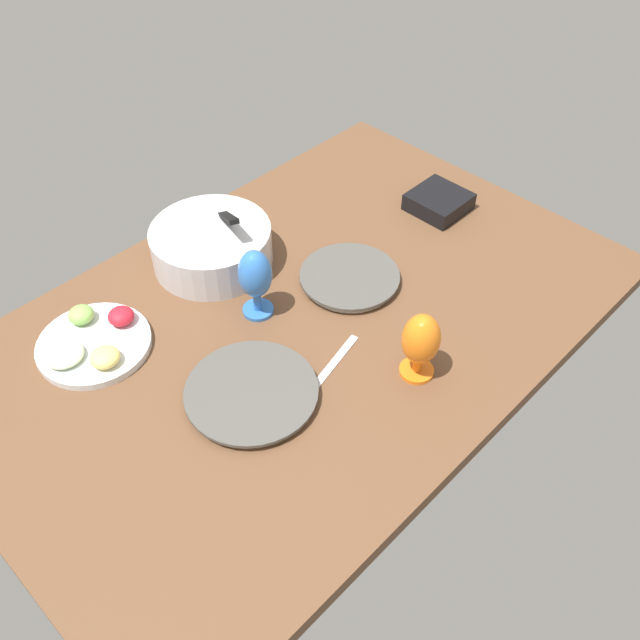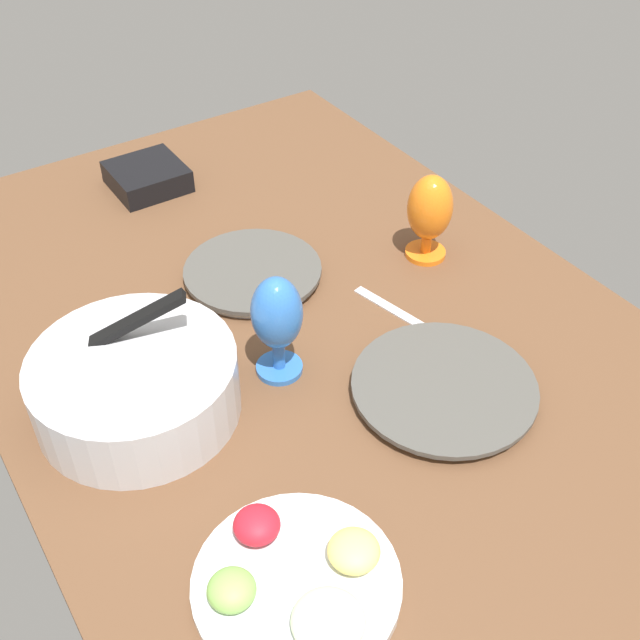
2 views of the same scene
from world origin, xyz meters
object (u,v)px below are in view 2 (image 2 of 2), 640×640
at_px(fruit_platter, 297,581).
at_px(square_bowl_black, 147,176).
at_px(mixing_bowl, 135,383).
at_px(hurricane_glass_blue, 277,317).
at_px(dinner_plate_right, 253,273).
at_px(hurricane_glass_orange, 430,211).
at_px(dinner_plate_left, 444,389).

height_order(fruit_platter, square_bowl_black, fruit_platter).
height_order(mixing_bowl, hurricane_glass_blue, hurricane_glass_blue).
distance_m(dinner_plate_right, hurricane_glass_orange, 0.35).
distance_m(dinner_plate_right, square_bowl_black, 0.41).
bearing_deg(dinner_plate_left, fruit_platter, 113.10).
relative_size(mixing_bowl, square_bowl_black, 2.08).
height_order(mixing_bowl, hurricane_glass_orange, mixing_bowl).
xyz_separation_m(dinner_plate_right, fruit_platter, (-0.58, 0.27, 0.01)).
distance_m(dinner_plate_left, hurricane_glass_blue, 0.28).
relative_size(dinner_plate_left, dinner_plate_right, 1.14).
relative_size(fruit_platter, hurricane_glass_blue, 1.42).
bearing_deg(hurricane_glass_orange, square_bowl_black, 33.10).
height_order(dinner_plate_left, hurricane_glass_orange, hurricane_glass_orange).
relative_size(hurricane_glass_blue, square_bowl_black, 1.24).
xyz_separation_m(dinner_plate_right, mixing_bowl, (-0.19, 0.31, 0.04)).
xyz_separation_m(dinner_plate_right, hurricane_glass_blue, (-0.24, 0.09, 0.10)).
height_order(dinner_plate_right, fruit_platter, fruit_platter).
bearing_deg(dinner_plate_left, square_bowl_black, 8.95).
relative_size(mixing_bowl, hurricane_glass_blue, 1.68).
bearing_deg(hurricane_glass_blue, dinner_plate_right, -19.90).
distance_m(mixing_bowl, hurricane_glass_orange, 0.63).
xyz_separation_m(dinner_plate_left, dinner_plate_right, (0.42, 0.10, 0.00)).
height_order(dinner_plate_left, square_bowl_black, square_bowl_black).
bearing_deg(mixing_bowl, square_bowl_black, -25.11).
bearing_deg(fruit_platter, mixing_bowl, 5.91).
height_order(hurricane_glass_orange, square_bowl_black, hurricane_glass_orange).
bearing_deg(hurricane_glass_blue, mixing_bowl, 78.59).
height_order(hurricane_glass_blue, square_bowl_black, hurricane_glass_blue).
relative_size(dinner_plate_left, hurricane_glass_orange, 1.69).
xyz_separation_m(dinner_plate_left, square_bowl_black, (0.83, 0.13, 0.02)).
bearing_deg(hurricane_glass_orange, fruit_platter, 128.51).
distance_m(mixing_bowl, hurricane_glass_blue, 0.23).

